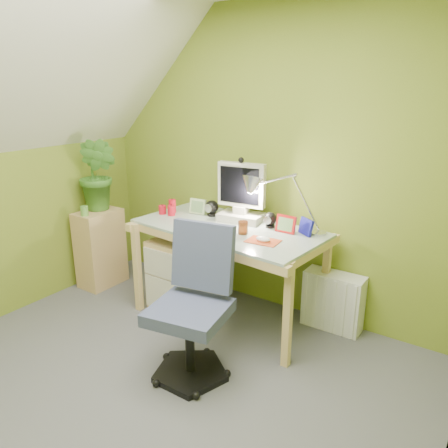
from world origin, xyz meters
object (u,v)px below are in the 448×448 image
Objects in this scene: monitor at (241,189)px; task_chair at (189,310)px; desk_lamp at (295,189)px; desk at (228,273)px; side_ledge at (100,248)px; radiator at (333,301)px; potted_plant at (98,174)px.

task_chair is at bearing -85.20° from monitor.
monitor is 0.81× the size of desk_lamp.
desk is 2.02× the size of side_ledge.
monitor reaches higher than radiator.
potted_plant is (-1.32, -0.10, 0.65)m from desk.
desk_lamp is 0.89× the size of side_ledge.
desk_lamp is 0.97× the size of potted_plant.
desk_lamp is at bearing 10.69° from side_ledge.
monitor is at bearing -169.90° from radiator.
desk is 1.54× the size of task_chair.
potted_plant is 0.70× the size of task_chair.
desk_lamp is at bearing 9.11° from potted_plant.
monitor reaches higher than desk.
potted_plant is 1.76m from task_chair.
desk_lamp is 1.79m from potted_plant.
radiator is (2.06, 0.42, -0.81)m from potted_plant.
side_ledge is at bearing -90.00° from potted_plant.
desk_lamp is 1.15m from task_chair.
desk_lamp reaches higher than radiator.
side_ledge is at bearing -167.59° from radiator.
side_ledge is 1.65m from task_chair.
potted_plant is (-1.32, -0.28, 0.01)m from monitor.
side_ledge reaches higher than radiator.
potted_plant is at bearing -168.91° from radiator.
desk_lamp reaches higher than monitor.
radiator is (0.75, 0.14, -0.80)m from monitor.
radiator is at bearing 33.78° from desk_lamp.
desk_lamp reaches higher than side_ledge.
task_chair is 1.22m from radiator.
potted_plant is (-1.77, -0.28, -0.05)m from desk_lamp.
desk is at bearing 95.39° from task_chair.
desk_lamp reaches higher than potted_plant.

